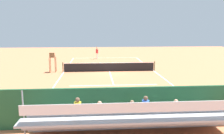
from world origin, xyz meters
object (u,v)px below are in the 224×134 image
at_px(tennis_ball_near, 81,61).
at_px(tennis_player, 97,52).
at_px(courtside_bench, 160,109).
at_px(tennis_ball_far, 111,62).
at_px(tennis_racket, 92,59).
at_px(bleacher_stand, 131,119).
at_px(tennis_net, 109,67).
at_px(umpire_chair, 52,60).
at_px(equipment_bag, 127,117).

bearing_deg(tennis_ball_near, tennis_player, -132.51).
xyz_separation_m(courtside_bench, tennis_ball_far, (1.28, -20.14, -0.53)).
xyz_separation_m(tennis_racket, tennis_ball_near, (1.55, 2.01, 0.02)).
relative_size(bleacher_stand, tennis_player, 4.70).
bearing_deg(tennis_net, umpire_chair, -0.71).
relative_size(equipment_bag, tennis_ball_near, 13.64).
bearing_deg(bleacher_stand, tennis_ball_far, -91.58).
bearing_deg(equipment_bag, tennis_player, -86.67).
distance_m(umpire_chair, courtside_bench, 15.62).
distance_m(bleacher_stand, courtside_bench, 2.80).
bearing_deg(bleacher_stand, equipment_bag, -93.05).
xyz_separation_m(courtside_bench, tennis_player, (3.16, -23.46, 0.46)).
distance_m(umpire_chair, tennis_ball_far, 9.69).
xyz_separation_m(courtside_bench, tennis_ball_near, (5.48, -20.93, -0.53)).
distance_m(equipment_bag, tennis_racket, 23.17).
bearing_deg(tennis_racket, tennis_player, -146.07).
bearing_deg(umpire_chair, equipment_bag, 115.02).
bearing_deg(umpire_chair, courtside_bench, 121.19).
bearing_deg(tennis_ball_near, tennis_racket, -127.63).
bearing_deg(courtside_bench, tennis_ball_far, -86.36).
xyz_separation_m(bleacher_stand, umpire_chair, (6.19, -15.39, 0.42)).
xyz_separation_m(umpire_chair, courtside_bench, (-8.08, 13.35, -0.76)).
distance_m(tennis_net, courtside_bench, 13.40).
xyz_separation_m(equipment_bag, tennis_ball_near, (3.69, -21.06, -0.15)).
distance_m(equipment_bag, tennis_ball_near, 21.38).
bearing_deg(tennis_ball_far, equipment_bag, 88.56).
xyz_separation_m(tennis_net, tennis_player, (1.29, -10.19, 0.51)).
bearing_deg(courtside_bench, tennis_net, -81.94).
bearing_deg(equipment_bag, bleacher_stand, 86.95).
distance_m(tennis_ball_near, tennis_ball_far, 4.27).
distance_m(bleacher_stand, tennis_racket, 25.08).
xyz_separation_m(bleacher_stand, tennis_ball_far, (-0.61, -22.18, -0.86)).
xyz_separation_m(courtside_bench, tennis_racket, (3.93, -22.94, -0.54)).
relative_size(umpire_chair, tennis_racket, 3.71).
relative_size(tennis_racket, tennis_ball_near, 8.73).
distance_m(equipment_bag, tennis_player, 23.64).
xyz_separation_m(courtside_bench, equipment_bag, (1.79, 0.13, -0.38)).
height_order(tennis_net, tennis_player, tennis_player).
height_order(tennis_racket, tennis_ball_near, tennis_ball_near).
bearing_deg(courtside_bench, umpire_chair, -58.81).
bearing_deg(bleacher_stand, tennis_net, -90.05).
bearing_deg(umpire_chair, tennis_ball_near, -108.92).
relative_size(tennis_player, tennis_ball_far, 29.18).
height_order(bleacher_stand, umpire_chair, bleacher_stand).
xyz_separation_m(tennis_racket, tennis_ball_far, (-2.65, 2.80, 0.02)).
bearing_deg(tennis_player, courtside_bench, 97.68).
height_order(umpire_chair, equipment_bag, umpire_chair).
height_order(tennis_net, equipment_bag, tennis_net).
relative_size(tennis_net, tennis_ball_far, 156.06).
xyz_separation_m(bleacher_stand, tennis_racket, (2.04, -24.98, -0.88)).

